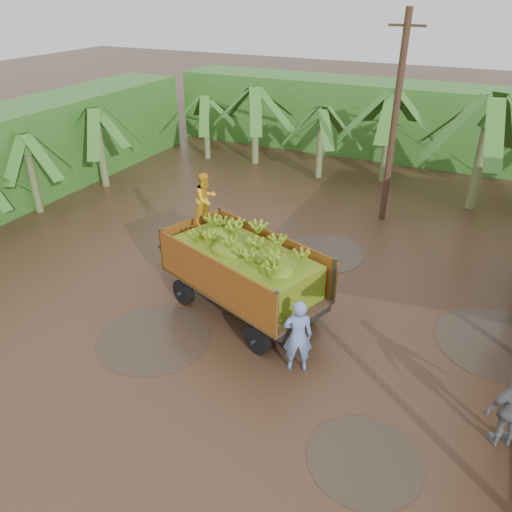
# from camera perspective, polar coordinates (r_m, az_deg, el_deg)

# --- Properties ---
(ground) EXTENTS (100.00, 100.00, 0.00)m
(ground) POSITION_cam_1_polar(r_m,az_deg,el_deg) (13.22, 6.10, -8.23)
(ground) COLOR black
(ground) RESTS_ON ground
(hedge_north) EXTENTS (22.00, 3.00, 3.60)m
(hedge_north) POSITION_cam_1_polar(r_m,az_deg,el_deg) (27.29, 14.25, 14.96)
(hedge_north) COLOR #2D661E
(hedge_north) RESTS_ON ground
(hedge_west) EXTENTS (3.00, 18.00, 3.60)m
(hedge_west) POSITION_cam_1_polar(r_m,az_deg,el_deg) (23.10, -24.79, 10.80)
(hedge_west) COLOR #2D661E
(hedge_west) RESTS_ON ground
(banana_trailer) EXTENTS (6.20, 3.56, 3.51)m
(banana_trailer) POSITION_cam_1_polar(r_m,az_deg,el_deg) (13.07, -1.50, -1.42)
(banana_trailer) COLOR #A25E17
(banana_trailer) RESTS_ON ground
(man_blue) EXTENTS (0.80, 0.69, 1.85)m
(man_blue) POSITION_cam_1_polar(r_m,az_deg,el_deg) (11.42, 4.79, -9.07)
(man_blue) COLOR #687FBE
(man_blue) RESTS_ON ground
(man_grey) EXTENTS (1.10, 0.90, 1.75)m
(man_grey) POSITION_cam_1_polar(r_m,az_deg,el_deg) (10.91, 27.16, -15.35)
(man_grey) COLOR slate
(man_grey) RESTS_ON ground
(utility_pole) EXTENTS (1.20, 0.24, 7.28)m
(utility_pole) POSITION_cam_1_polar(r_m,az_deg,el_deg) (18.54, 15.55, 14.59)
(utility_pole) COLOR #47301E
(utility_pole) RESTS_ON ground
(banana_plants) EXTENTS (24.22, 21.15, 4.46)m
(banana_plants) POSITION_cam_1_polar(r_m,az_deg,el_deg) (19.51, 2.25, 10.78)
(banana_plants) COLOR #2D661E
(banana_plants) RESTS_ON ground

